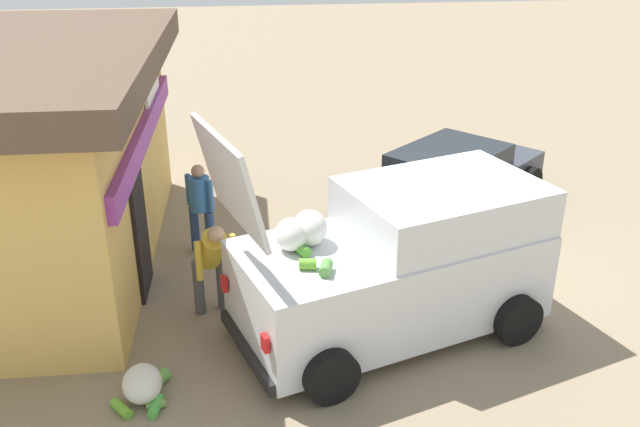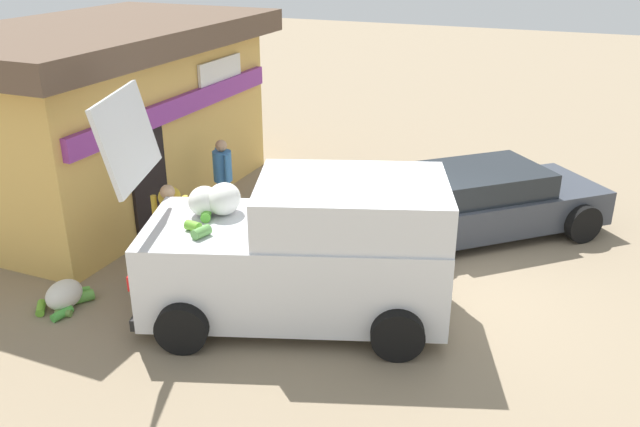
# 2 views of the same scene
# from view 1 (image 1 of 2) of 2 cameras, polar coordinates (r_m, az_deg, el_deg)

# --- Properties ---
(ground_plane) EXTENTS (60.00, 60.00, 0.00)m
(ground_plane) POSITION_cam_1_polar(r_m,az_deg,el_deg) (11.14, 11.02, -4.62)
(ground_plane) COLOR gray
(storefront_bar) EXTENTS (7.05, 4.18, 3.44)m
(storefront_bar) POSITION_cam_1_polar(r_m,az_deg,el_deg) (11.39, -22.61, 4.45)
(storefront_bar) COLOR #E0B259
(storefront_bar) RESTS_ON ground_plane
(delivery_van) EXTENTS (3.18, 4.63, 3.11)m
(delivery_van) POSITION_cam_1_polar(r_m,az_deg,el_deg) (9.16, 6.59, -3.97)
(delivery_van) COLOR silver
(delivery_van) RESTS_ON ground_plane
(parked_sedan) EXTENTS (4.19, 4.43, 1.21)m
(parked_sedan) POSITION_cam_1_polar(r_m,az_deg,el_deg) (12.99, 10.50, 2.64)
(parked_sedan) COLOR #383D47
(parked_sedan) RESTS_ON ground_plane
(vendor_standing) EXTENTS (0.48, 0.48, 1.55)m
(vendor_standing) POSITION_cam_1_polar(r_m,az_deg,el_deg) (11.24, -9.86, 0.84)
(vendor_standing) COLOR navy
(vendor_standing) RESTS_ON ground_plane
(customer_bending) EXTENTS (0.70, 0.62, 1.49)m
(customer_bending) POSITION_cam_1_polar(r_m,az_deg,el_deg) (9.50, -8.93, -3.75)
(customer_bending) COLOR #4C4C51
(customer_bending) RESTS_ON ground_plane
(unloaded_banana_pile) EXTENTS (0.89, 0.67, 0.39)m
(unloaded_banana_pile) POSITION_cam_1_polar(r_m,az_deg,el_deg) (8.56, -14.39, -13.56)
(unloaded_banana_pile) COLOR silver
(unloaded_banana_pile) RESTS_ON ground_plane
(paint_bucket) EXTENTS (0.26, 0.26, 0.33)m
(paint_bucket) POSITION_cam_1_polar(r_m,az_deg,el_deg) (13.37, -7.01, 1.60)
(paint_bucket) COLOR #BF3F33
(paint_bucket) RESTS_ON ground_plane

